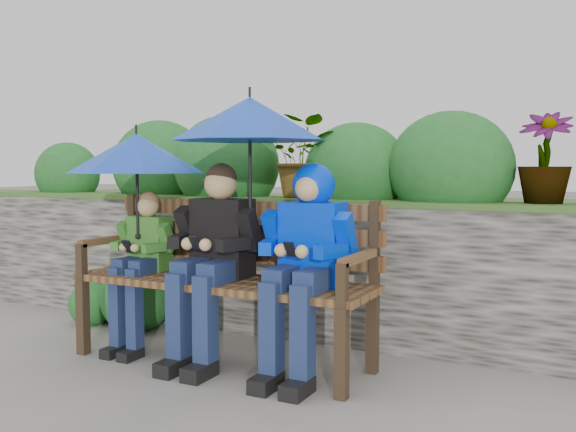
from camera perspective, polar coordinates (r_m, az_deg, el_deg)
The scene contains 8 objects.
ground at distance 4.18m, azimuth -0.63°, elevation -13.19°, with size 60.00×60.00×0.00m, color slate.
garden_backdrop at distance 5.52m, azimuth 6.91°, elevation -2.67°, with size 8.00×2.88×1.72m.
park_bench at distance 4.21m, azimuth -5.35°, elevation -4.65°, with size 2.01×0.59×1.06m.
boy_left at distance 4.50m, azimuth -12.88°, elevation -3.65°, with size 0.42×0.48×1.09m.
boy_middle at distance 4.12m, azimuth -6.67°, elevation -3.15°, with size 0.56×0.65×1.29m.
boy_right at distance 3.81m, azimuth 1.61°, elevation -3.03°, with size 0.56×0.68×1.28m.
umbrella_left at distance 4.49m, azimuth -13.31°, elevation 5.44°, with size 0.92×0.92×0.78m.
umbrella_right at distance 4.01m, azimuth -3.41°, elevation 8.61°, with size 0.98×0.98×0.97m.
Camera 1 is at (1.83, -3.53, 1.27)m, focal length 40.00 mm.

